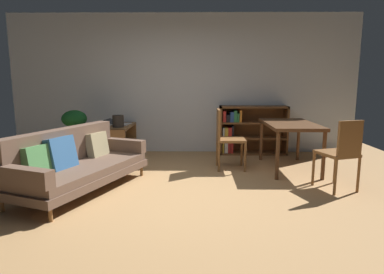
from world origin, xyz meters
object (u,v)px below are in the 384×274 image
(open_laptop, at_px, (119,123))
(dining_table, at_px, (290,128))
(media_console, at_px, (122,142))
(potted_floor_plant, at_px, (75,128))
(desk_speaker, at_px, (118,121))
(dining_chair_far, at_px, (341,151))
(dining_chair_near, at_px, (226,136))
(bookshelf, at_px, (248,130))
(fabric_couch, at_px, (75,162))

(open_laptop, xyz_separation_m, dining_table, (2.94, -0.82, 0.04))
(media_console, distance_m, potted_floor_plant, 0.86)
(desk_speaker, bearing_deg, open_laptop, 101.02)
(open_laptop, relative_size, dining_chair_far, 0.50)
(media_console, bearing_deg, dining_chair_near, -20.74)
(open_laptop, bearing_deg, desk_speaker, -78.98)
(bookshelf, bearing_deg, dining_chair_near, -114.25)
(fabric_couch, relative_size, bookshelf, 1.63)
(open_laptop, height_order, bookshelf, bookshelf)
(media_console, distance_m, open_laptop, 0.36)
(open_laptop, bearing_deg, media_console, -63.60)
(fabric_couch, relative_size, media_console, 2.03)
(fabric_couch, relative_size, open_laptop, 4.50)
(potted_floor_plant, xyz_separation_m, dining_chair_near, (2.66, -0.58, -0.04))
(potted_floor_plant, distance_m, dining_table, 3.73)
(fabric_couch, relative_size, desk_speaker, 10.15)
(open_laptop, bearing_deg, dining_table, -15.59)
(fabric_couch, height_order, desk_speaker, desk_speaker)
(media_console, relative_size, desk_speaker, 5.01)
(dining_table, relative_size, dining_chair_near, 1.36)
(dining_table, bearing_deg, potted_floor_plant, 171.13)
(open_laptop, height_order, dining_chair_far, dining_chair_far)
(potted_floor_plant, relative_size, dining_chair_near, 0.93)
(fabric_couch, bearing_deg, potted_floor_plant, 109.38)
(desk_speaker, relative_size, dining_chair_near, 0.22)
(media_console, height_order, dining_chair_far, dining_chair_far)
(dining_chair_near, relative_size, bookshelf, 0.75)
(media_console, relative_size, potted_floor_plant, 1.16)
(fabric_couch, distance_m, dining_chair_far, 3.45)
(dining_chair_near, bearing_deg, fabric_couch, -151.71)
(media_console, height_order, dining_table, dining_table)
(fabric_couch, height_order, dining_chair_near, dining_chair_near)
(fabric_couch, xyz_separation_m, bookshelf, (2.59, 2.28, 0.10))
(potted_floor_plant, height_order, dining_chair_near, dining_chair_near)
(desk_speaker, height_order, dining_table, desk_speaker)
(fabric_couch, xyz_separation_m, desk_speaker, (0.21, 1.60, 0.34))
(fabric_couch, bearing_deg, open_laptop, 85.78)
(fabric_couch, relative_size, dining_table, 1.61)
(desk_speaker, bearing_deg, dining_chair_far, -25.81)
(open_laptop, xyz_separation_m, desk_speaker, (0.07, -0.34, 0.08))
(potted_floor_plant, bearing_deg, dining_table, -8.87)
(fabric_couch, bearing_deg, bookshelf, 41.42)
(open_laptop, height_order, desk_speaker, desk_speaker)
(desk_speaker, height_order, potted_floor_plant, potted_floor_plant)
(media_console, bearing_deg, desk_speaker, -89.42)
(media_console, xyz_separation_m, dining_chair_near, (1.85, -0.70, 0.24))
(fabric_couch, distance_m, potted_floor_plant, 1.81)
(dining_chair_far, bearing_deg, dining_table, 108.66)
(media_console, height_order, open_laptop, open_laptop)
(fabric_couch, height_order, potted_floor_plant, potted_floor_plant)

